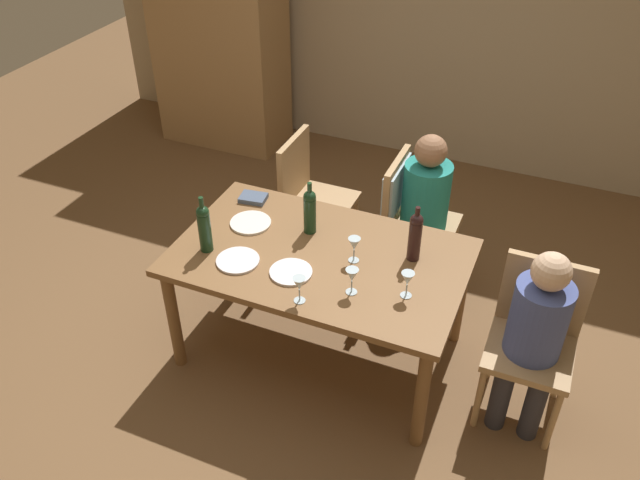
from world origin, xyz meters
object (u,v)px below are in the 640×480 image
object	(u,v)px
wine_bottle_tall_green	(415,235)
dinner_plate_guest_left	(238,261)
armoire_cabinet	(218,22)
dining_table	(320,267)
dinner_plate_guest_right	(251,223)
person_woman_host	(536,331)
wine_glass_far	(407,280)
chair_right_end	(535,331)
chair_far_right	(406,206)
dinner_plate_host	(291,272)
person_man_bearded	(429,203)
wine_glass_centre	(354,245)
chair_far_left	(309,191)
wine_bottle_dark_red	(310,210)
wine_bottle_short_olive	(204,227)
wine_glass_near_right	(352,276)
wine_glass_near_left	(299,285)

from	to	relation	value
wine_bottle_tall_green	dinner_plate_guest_left	distance (m)	0.96
armoire_cabinet	dinner_plate_guest_left	xyz separation A→B (m)	(1.52, -2.47, -0.35)
dining_table	dinner_plate_guest_right	xyz separation A→B (m)	(-0.49, 0.11, 0.09)
person_woman_host	wine_glass_far	bearing A→B (deg)	10.30
chair_right_end	chair_far_right	distance (m)	1.23
dining_table	dinner_plate_host	xyz separation A→B (m)	(-0.08, -0.21, 0.09)
chair_right_end	wine_glass_far	xyz separation A→B (m)	(-0.65, -0.23, 0.32)
chair_far_right	dinner_plate_host	size ratio (longest dim) A/B	4.02
person_man_bearded	wine_bottle_tall_green	world-z (taller)	person_man_bearded
wine_glass_centre	dinner_plate_host	world-z (taller)	wine_glass_centre
chair_right_end	person_woman_host	bearing A→B (deg)	90.00
chair_far_left	wine_bottle_tall_green	xyz separation A→B (m)	(0.93, -0.70, 0.36)
wine_bottle_dark_red	wine_bottle_short_olive	world-z (taller)	wine_bottle_short_olive
wine_glass_near_right	dinner_plate_guest_left	bearing A→B (deg)	-179.58
wine_glass_near_right	wine_glass_far	bearing A→B (deg)	17.35
chair_far_left	person_woman_host	world-z (taller)	person_woman_host
armoire_cabinet	dining_table	size ratio (longest dim) A/B	1.36
wine_bottle_short_olive	dinner_plate_guest_right	bearing A→B (deg)	71.24
dining_table	wine_bottle_short_olive	size ratio (longest dim) A/B	4.67
armoire_cabinet	wine_glass_near_right	size ratio (longest dim) A/B	14.63
wine_glass_centre	dinner_plate_guest_left	world-z (taller)	wine_glass_centre
armoire_cabinet	wine_bottle_short_olive	size ratio (longest dim) A/B	6.34
wine_bottle_dark_red	wine_glass_centre	size ratio (longest dim) A/B	2.19
wine_bottle_short_olive	wine_glass_far	xyz separation A→B (m)	(1.13, 0.06, -0.05)
dinner_plate_guest_right	wine_glass_near_right	bearing A→B (deg)	-24.01
wine_bottle_dark_red	dinner_plate_guest_left	distance (m)	0.50
chair_right_end	wine_glass_far	bearing A→B (deg)	19.58
chair_right_end	wine_glass_near_right	xyz separation A→B (m)	(-0.91, -0.31, 0.32)
armoire_cabinet	chair_far_right	distance (m)	2.59
chair_far_left	chair_far_right	bearing A→B (deg)	90.00
chair_far_right	wine_glass_centre	world-z (taller)	chair_far_right
chair_far_left	wine_glass_centre	distance (m)	1.11
wine_bottle_dark_red	dinner_plate_guest_right	size ratio (longest dim) A/B	1.35
dinner_plate_guest_left	wine_glass_far	bearing A→B (deg)	5.43
wine_glass_far	chair_far_right	bearing A→B (deg)	106.34
chair_right_end	wine_glass_centre	bearing A→B (deg)	3.68
wine_glass_near_left	person_woman_host	bearing A→B (deg)	17.86
dining_table	dinner_plate_host	bearing A→B (deg)	-110.87
chair_far_right	dinner_plate_guest_right	distance (m)	1.06
wine_glass_near_right	dinner_plate_guest_right	world-z (taller)	wine_glass_near_right
wine_bottle_short_olive	wine_glass_far	size ratio (longest dim) A/B	2.31
chair_right_end	person_woman_host	size ratio (longest dim) A/B	0.84
chair_right_end	dinner_plate_guest_left	distance (m)	1.62
chair_far_right	wine_glass_centre	size ratio (longest dim) A/B	6.17
chair_far_left	wine_glass_near_right	xyz separation A→B (m)	(0.72, -1.10, 0.32)
person_woman_host	wine_glass_near_right	distance (m)	0.96
wine_bottle_tall_green	wine_glass_near_left	world-z (taller)	wine_bottle_tall_green
wine_bottle_short_olive	wine_glass_near_left	world-z (taller)	wine_bottle_short_olive
armoire_cabinet	chair_far_left	bearing A→B (deg)	-43.28
dinner_plate_host	wine_glass_near_right	bearing A→B (deg)	-2.91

